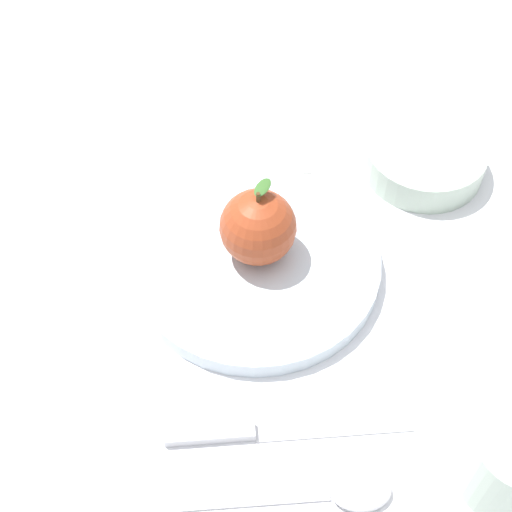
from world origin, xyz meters
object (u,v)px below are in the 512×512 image
knife (267,430)px  linen_napkin (245,138)px  spoon (332,493)px  cup (512,461)px  side_bowl (425,156)px  dinner_plate (256,262)px  apple (258,227)px

knife → linen_napkin: bearing=26.7°
spoon → cup: bearing=-61.7°
knife → cup: bearing=-79.3°
side_bowl → knife: bearing=173.9°
cup → spoon: (-0.06, 0.12, -0.03)m
side_bowl → spoon: side_bowl is taller
dinner_plate → apple: apple is taller
spoon → linen_napkin: size_ratio=1.24×
dinner_plate → side_bowl: side_bowl is taller
cup → apple: bearing=64.7°
apple → cup: bearing=-115.3°
dinner_plate → apple: 0.04m
dinner_plate → cup: size_ratio=3.35×
side_bowl → cup: (-0.31, -0.15, 0.02)m
side_bowl → dinner_plate: bearing=149.8°
knife → side_bowl: bearing=-6.1°
spoon → linen_napkin: spoon is taller
dinner_plate → knife: bearing=-153.8°
side_bowl → linen_napkin: bearing=99.1°
apple → linen_napkin: (0.15, 0.08, -0.05)m
cup → knife: bearing=100.7°
dinner_plate → side_bowl: bearing=-30.2°
side_bowl → linen_napkin: (-0.03, 0.19, -0.02)m
cup → knife: (-0.03, 0.19, -0.04)m
apple → knife: apple is taller
apple → side_bowl: apple is taller
side_bowl → cup: bearing=-154.2°
knife → apple: bearing=25.5°
cup → spoon: size_ratio=0.40×
dinner_plate → spoon: bearing=-141.8°
side_bowl → spoon: (-0.37, -0.03, -0.02)m
dinner_plate → cup: bearing=-114.1°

